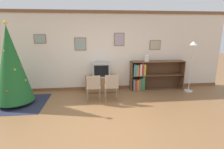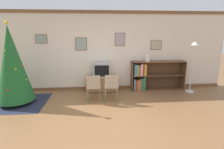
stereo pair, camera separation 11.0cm
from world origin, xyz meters
name	(u,v)px [view 1 (the left image)]	position (x,y,z in m)	size (l,w,h in m)	color
ground_plane	(105,124)	(0.00, 0.00, 0.00)	(24.00, 24.00, 0.00)	brown
wall_back	(100,51)	(0.00, 2.49, 1.35)	(8.89, 0.11, 2.70)	silver
area_rug	(17,104)	(-2.44, 1.36, 0.00)	(1.64, 1.50, 0.01)	#23283D
christmas_tree	(11,65)	(-2.44, 1.36, 1.15)	(1.00, 1.00, 2.29)	maroon
tv_console	(101,84)	(0.03, 2.19, 0.27)	(1.07, 0.46, 0.53)	brown
television	(101,70)	(0.03, 2.19, 0.77)	(0.57, 0.45, 0.48)	#9E9E99
folding_chair_left	(94,86)	(-0.23, 1.30, 0.47)	(0.40, 0.40, 0.82)	tan
folding_chair_right	(112,86)	(0.29, 1.30, 0.47)	(0.40, 0.40, 0.82)	tan
bookshelf	(148,76)	(1.70, 2.25, 0.50)	(1.89, 0.36, 1.02)	brown
vase	(147,58)	(1.61, 2.21, 1.14)	(0.16, 0.16, 0.23)	silver
standing_lamp	(192,53)	(3.05, 1.89, 1.32)	(0.28, 0.28, 1.71)	silver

